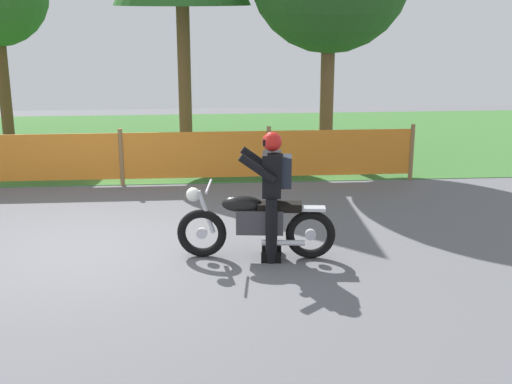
# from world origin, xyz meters

# --- Properties ---
(ground) EXTENTS (24.00, 24.00, 0.02)m
(ground) POSITION_xyz_m (0.00, 0.00, -0.01)
(ground) COLOR #5B5B60
(grass_verge) EXTENTS (24.00, 7.62, 0.01)m
(grass_verge) POSITION_xyz_m (0.00, 7.09, 0.01)
(grass_verge) COLOR #386B2D
(grass_verge) RESTS_ON ground
(barrier_fence) EXTENTS (10.77, 0.08, 1.05)m
(barrier_fence) POSITION_xyz_m (-0.00, 3.28, 0.54)
(barrier_fence) COLOR olive
(barrier_fence) RESTS_ON ground
(motorcycle_lead) EXTENTS (2.08, 0.63, 0.99)m
(motorcycle_lead) POSITION_xyz_m (2.14, -0.48, 0.48)
(motorcycle_lead) COLOR black
(motorcycle_lead) RESTS_ON ground
(rider_lead) EXTENTS (0.71, 0.59, 1.69)m
(rider_lead) POSITION_xyz_m (2.36, -0.51, 0.95)
(rider_lead) COLOR black
(rider_lead) RESTS_ON ground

